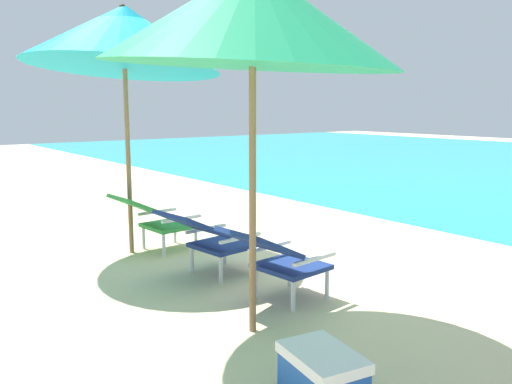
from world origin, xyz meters
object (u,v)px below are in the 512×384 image
at_px(lounge_chair_center, 208,236).
at_px(beach_umbrella_left, 124,37).
at_px(lounge_chair_left, 155,217).
at_px(beach_umbrella_right, 252,16).
at_px(cooler_box, 322,379).
at_px(lounge_chair_right, 277,256).

relative_size(lounge_chair_center, beach_umbrella_left, 0.34).
bearing_deg(lounge_chair_center, lounge_chair_left, -179.69).
bearing_deg(beach_umbrella_right, lounge_chair_center, 161.88).
distance_m(beach_umbrella_right, cooler_box, 2.29).
xyz_separation_m(lounge_chair_center, beach_umbrella_left, (-1.25, -0.23, 1.93)).
bearing_deg(lounge_chair_left, lounge_chair_right, 2.49).
bearing_deg(beach_umbrella_left, lounge_chair_center, 10.26).
height_order(beach_umbrella_left, beach_umbrella_right, beach_umbrella_left).
xyz_separation_m(beach_umbrella_right, cooler_box, (1.01, -0.29, -2.04)).
bearing_deg(cooler_box, beach_umbrella_left, 172.35).
height_order(lounge_chair_left, beach_umbrella_left, beach_umbrella_left).
relative_size(lounge_chair_right, beach_umbrella_right, 0.36).
bearing_deg(lounge_chair_center, lounge_chair_right, 5.07).
bearing_deg(lounge_chair_right, beach_umbrella_right, -56.91).
xyz_separation_m(lounge_chair_left, beach_umbrella_left, (-0.17, -0.22, 1.93)).
bearing_deg(cooler_box, lounge_chair_left, 168.29).
relative_size(beach_umbrella_left, beach_umbrella_right, 1.07).
bearing_deg(lounge_chair_right, lounge_chair_center, -174.93).
distance_m(lounge_chair_left, lounge_chair_center, 1.09).
relative_size(lounge_chair_center, beach_umbrella_right, 0.36).
relative_size(lounge_chair_center, lounge_chair_right, 1.00).
bearing_deg(cooler_box, lounge_chair_right, 149.66).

